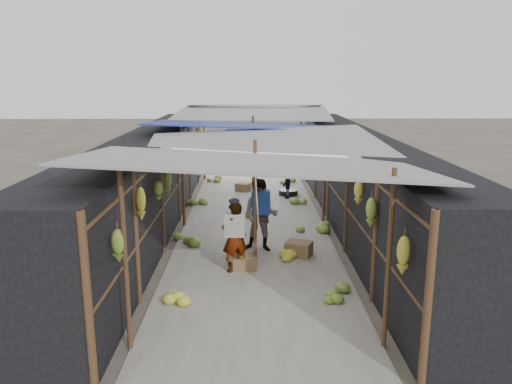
{
  "coord_description": "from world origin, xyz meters",
  "views": [
    {
      "loc": [
        -0.1,
        -6.41,
        3.76
      ],
      "look_at": [
        0.04,
        4.45,
        1.25
      ],
      "focal_mm": 35.0,
      "sensor_mm": 36.0,
      "label": 1
    }
  ],
  "objects_px": {
    "vendor_elderly": "(235,237)",
    "shopper_blue": "(261,215)",
    "vendor_seated": "(286,184)",
    "crate_near": "(245,263)",
    "black_basin": "(288,193)"
  },
  "relations": [
    {
      "from": "crate_near",
      "to": "vendor_seated",
      "type": "relative_size",
      "value": 0.48
    },
    {
      "from": "crate_near",
      "to": "vendor_elderly",
      "type": "xyz_separation_m",
      "value": [
        -0.19,
        -0.14,
        0.58
      ]
    },
    {
      "from": "black_basin",
      "to": "vendor_elderly",
      "type": "xyz_separation_m",
      "value": [
        -1.55,
        -6.51,
        0.62
      ]
    },
    {
      "from": "crate_near",
      "to": "shopper_blue",
      "type": "xyz_separation_m",
      "value": [
        0.35,
        1.09,
        0.67
      ]
    },
    {
      "from": "crate_near",
      "to": "black_basin",
      "type": "height_order",
      "value": "crate_near"
    },
    {
      "from": "shopper_blue",
      "to": "vendor_seated",
      "type": "height_order",
      "value": "shopper_blue"
    },
    {
      "from": "shopper_blue",
      "to": "vendor_seated",
      "type": "distance_m",
      "value": 4.91
    },
    {
      "from": "shopper_blue",
      "to": "black_basin",
      "type": "bearing_deg",
      "value": 91.92
    },
    {
      "from": "crate_near",
      "to": "black_basin",
      "type": "relative_size",
      "value": 0.75
    },
    {
      "from": "black_basin",
      "to": "shopper_blue",
      "type": "distance_m",
      "value": 5.42
    },
    {
      "from": "vendor_elderly",
      "to": "shopper_blue",
      "type": "xyz_separation_m",
      "value": [
        0.54,
        1.23,
        0.1
      ]
    },
    {
      "from": "black_basin",
      "to": "crate_near",
      "type": "bearing_deg",
      "value": -102.04
    },
    {
      "from": "vendor_seated",
      "to": "crate_near",
      "type": "bearing_deg",
      "value": -21.35
    },
    {
      "from": "crate_near",
      "to": "vendor_elderly",
      "type": "relative_size",
      "value": 0.32
    },
    {
      "from": "vendor_seated",
      "to": "vendor_elderly",
      "type": "bearing_deg",
      "value": -22.81
    }
  ]
}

